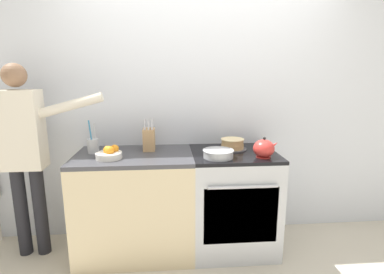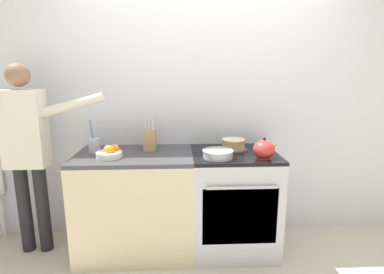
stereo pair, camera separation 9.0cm
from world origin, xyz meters
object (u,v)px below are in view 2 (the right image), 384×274
object	(u,v)px
utensil_crock	(94,145)
fruit_bowl	(110,153)
layer_cake	(233,145)
person_baker	(27,144)
tea_kettle	(264,149)
mixing_bowl	(218,154)
stove_range	(233,201)
knife_block	(150,139)

from	to	relation	value
utensil_crock	fruit_bowl	bearing A→B (deg)	-46.07
layer_cake	person_baker	world-z (taller)	person_baker
layer_cake	tea_kettle	bearing A→B (deg)	-53.17
mixing_bowl	fruit_bowl	size ratio (longest dim) A/B	1.22
stove_range	person_baker	distance (m)	1.87
layer_cake	person_baker	distance (m)	1.79
tea_kettle	person_baker	bearing A→B (deg)	173.93
knife_block	fruit_bowl	size ratio (longest dim) A/B	1.37
tea_kettle	knife_block	world-z (taller)	knife_block
layer_cake	stove_range	bearing A→B (deg)	-93.37
layer_cake	fruit_bowl	distance (m)	1.08
person_baker	mixing_bowl	bearing A→B (deg)	-5.55
layer_cake	utensil_crock	distance (m)	1.24
layer_cake	knife_block	distance (m)	0.76
tea_kettle	knife_block	distance (m)	1.01
layer_cake	tea_kettle	xyz separation A→B (m)	(0.20, -0.27, 0.03)
fruit_bowl	person_baker	xyz separation A→B (m)	(-0.73, 0.14, 0.05)
stove_range	utensil_crock	xyz separation A→B (m)	(-1.23, 0.07, 0.52)
mixing_bowl	fruit_bowl	bearing A→B (deg)	176.57
tea_kettle	fruit_bowl	world-z (taller)	tea_kettle
stove_range	knife_block	xyz separation A→B (m)	(-0.75, 0.14, 0.56)
layer_cake	knife_block	xyz separation A→B (m)	(-0.76, 0.04, 0.05)
mixing_bowl	utensil_crock	world-z (taller)	utensil_crock
tea_kettle	knife_block	bearing A→B (deg)	161.82
layer_cake	mixing_bowl	world-z (taller)	layer_cake
knife_block	fruit_bowl	distance (m)	0.40
mixing_bowl	utensil_crock	xyz separation A→B (m)	(-1.06, 0.23, 0.03)
mixing_bowl	person_baker	size ratio (longest dim) A/B	0.15
tea_kettle	person_baker	size ratio (longest dim) A/B	0.13
mixing_bowl	knife_block	bearing A→B (deg)	153.09
tea_kettle	knife_block	size ratio (longest dim) A/B	0.74
utensil_crock	mixing_bowl	bearing A→B (deg)	-12.24
stove_range	layer_cake	xyz separation A→B (m)	(0.01, 0.09, 0.50)
person_baker	stove_range	bearing A→B (deg)	0.18
layer_cake	fruit_bowl	size ratio (longest dim) A/B	1.21
fruit_bowl	utensil_crock	bearing A→B (deg)	133.93
layer_cake	mixing_bowl	bearing A→B (deg)	-124.42
knife_block	utensil_crock	bearing A→B (deg)	-172.27
mixing_bowl	person_baker	distance (m)	1.63
utensil_crock	layer_cake	bearing A→B (deg)	1.06
person_baker	utensil_crock	bearing A→B (deg)	5.10
tea_kettle	utensil_crock	xyz separation A→B (m)	(-1.44, 0.25, -0.01)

